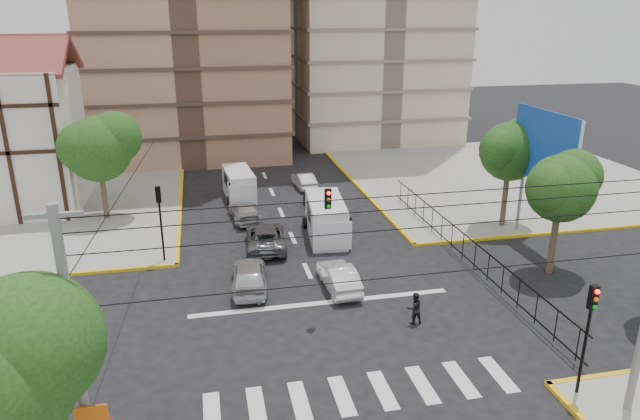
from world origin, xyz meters
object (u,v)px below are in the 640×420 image
object	(u,v)px
van_left_lane	(239,186)
van_right_lane	(327,220)
car_white_front_right	(339,277)
traffic_light_se	(589,322)
traffic_light_nw	(160,211)
pedestrian_crosswalk	(414,308)
car_silver_front_left	(249,275)

from	to	relation	value
van_left_lane	van_right_lane	bearing A→B (deg)	-67.53
van_left_lane	car_white_front_right	distance (m)	16.68
traffic_light_se	van_left_lane	bearing A→B (deg)	111.46
traffic_light_nw	pedestrian_crosswalk	size ratio (longest dim) A/B	2.85
traffic_light_nw	van_right_lane	distance (m)	10.24
car_white_front_right	van_left_lane	bearing A→B (deg)	-78.90
traffic_light_se	car_silver_front_left	size ratio (longest dim) A/B	0.98
traffic_light_nw	van_right_lane	world-z (taller)	traffic_light_nw
van_left_lane	pedestrian_crosswalk	xyz separation A→B (m)	(6.38, -20.35, -0.29)
traffic_light_nw	van_left_lane	bearing A→B (deg)	64.88
car_silver_front_left	car_white_front_right	bearing A→B (deg)	172.50
van_right_lane	van_left_lane	distance (m)	10.41
van_right_lane	car_white_front_right	xyz separation A→B (m)	(-0.93, -6.97, -0.52)
car_white_front_right	pedestrian_crosswalk	size ratio (longest dim) A/B	2.65
traffic_light_nw	car_white_front_right	world-z (taller)	traffic_light_nw
van_right_lane	van_left_lane	world-z (taller)	van_right_lane
traffic_light_nw	pedestrian_crosswalk	bearing A→B (deg)	-39.08
traffic_light_nw	car_white_front_right	distance (m)	10.69
traffic_light_se	van_right_lane	distance (m)	18.33
van_left_lane	pedestrian_crosswalk	distance (m)	21.33
car_white_front_right	pedestrian_crosswalk	bearing A→B (deg)	119.51
car_silver_front_left	pedestrian_crosswalk	distance (m)	8.72
van_right_lane	pedestrian_crosswalk	size ratio (longest dim) A/B	3.67
van_right_lane	van_left_lane	size ratio (longest dim) A/B	1.13
traffic_light_nw	car_white_front_right	xyz separation A→B (m)	(8.99, -5.25, -2.44)
van_left_lane	car_white_front_right	world-z (taller)	van_left_lane
pedestrian_crosswalk	car_white_front_right	bearing A→B (deg)	-63.49
van_right_lane	pedestrian_crosswalk	distance (m)	11.21
traffic_light_nw	van_left_lane	world-z (taller)	traffic_light_nw
traffic_light_nw	traffic_light_se	bearing A→B (deg)	-45.00
van_right_lane	car_white_front_right	bearing A→B (deg)	-91.81
traffic_light_nw	car_white_front_right	size ratio (longest dim) A/B	1.08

